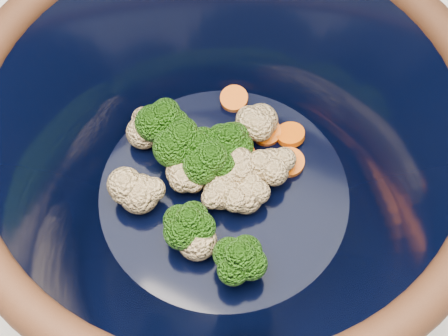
% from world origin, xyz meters
% --- Properties ---
extents(mixing_bowl, '(0.46, 0.46, 0.17)m').
position_xyz_m(mixing_bowl, '(-0.08, 0.06, 0.99)').
color(mixing_bowl, black).
rests_on(mixing_bowl, counter).
extents(vegetable_pile, '(0.16, 0.18, 0.05)m').
position_xyz_m(vegetable_pile, '(-0.10, 0.06, 0.96)').
color(vegetable_pile, '#608442').
rests_on(vegetable_pile, mixing_bowl).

